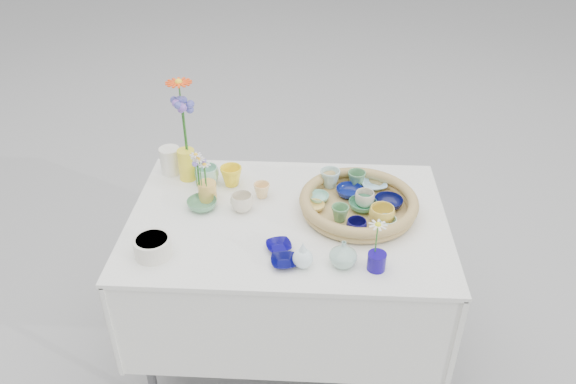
{
  "coord_description": "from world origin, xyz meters",
  "views": [
    {
      "loc": [
        0.1,
        -1.81,
        2.07
      ],
      "look_at": [
        0.0,
        0.02,
        0.87
      ],
      "focal_mm": 35.0,
      "sensor_mm": 36.0,
      "label": 1
    }
  ],
  "objects_px": {
    "bud_vase_seafoam": "(343,254)",
    "tall_vase_yellow": "(187,164)",
    "wicker_tray": "(358,204)",
    "display_table": "(288,348)"
  },
  "relations": [
    {
      "from": "display_table",
      "to": "wicker_tray",
      "type": "bearing_deg",
      "value": 10.12
    },
    {
      "from": "wicker_tray",
      "to": "bud_vase_seafoam",
      "type": "relative_size",
      "value": 4.63
    },
    {
      "from": "display_table",
      "to": "tall_vase_yellow",
      "type": "bearing_deg",
      "value": 149.46
    },
    {
      "from": "display_table",
      "to": "tall_vase_yellow",
      "type": "xyz_separation_m",
      "value": [
        -0.45,
        0.27,
        0.84
      ]
    },
    {
      "from": "wicker_tray",
      "to": "tall_vase_yellow",
      "type": "height_order",
      "value": "tall_vase_yellow"
    },
    {
      "from": "display_table",
      "to": "bud_vase_seafoam",
      "type": "bearing_deg",
      "value": -53.14
    },
    {
      "from": "wicker_tray",
      "to": "tall_vase_yellow",
      "type": "bearing_deg",
      "value": 163.5
    },
    {
      "from": "bud_vase_seafoam",
      "to": "wicker_tray",
      "type": "bearing_deg",
      "value": 77.91
    },
    {
      "from": "bud_vase_seafoam",
      "to": "tall_vase_yellow",
      "type": "height_order",
      "value": "tall_vase_yellow"
    },
    {
      "from": "bud_vase_seafoam",
      "to": "tall_vase_yellow",
      "type": "bearing_deg",
      "value": 140.47
    }
  ]
}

